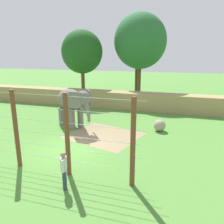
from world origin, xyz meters
TOP-DOWN VIEW (x-y plane):
  - ground_plane at (0.00, 0.00)m, footprint 120.00×120.00m
  - dirt_patch at (1.29, 2.81)m, footprint 5.60×5.17m
  - embankment_wall at (0.00, 11.08)m, footprint 36.00×1.80m
  - elephant at (-1.64, 3.94)m, footprint 3.68×2.79m
  - enrichment_ball at (4.92, 4.88)m, footprint 0.87×0.87m
  - cable_fence at (0.02, -2.59)m, footprint 9.98×0.22m
  - zookeeper at (1.84, -3.69)m, footprint 0.36×0.56m
  - tree_far_left at (0.67, 17.17)m, footprint 4.21×4.21m
  - tree_left_of_centre at (1.11, 16.49)m, footprint 6.23×6.23m
  - tree_right_of_centre at (-5.46, 14.21)m, footprint 4.89×4.89m

SIDE VIEW (x-z plane):
  - ground_plane at x=0.00m, z-range 0.00..0.00m
  - dirt_patch at x=1.29m, z-range 0.00..0.01m
  - enrichment_ball at x=4.92m, z-range 0.00..0.87m
  - embankment_wall at x=0.00m, z-range 0.00..1.72m
  - zookeeper at x=1.84m, z-range 0.09..1.76m
  - cable_fence at x=0.02m, z-range 0.01..3.93m
  - elephant at x=-1.64m, z-range 0.49..3.48m
  - tree_right_of_centre at x=-5.46m, z-range 1.57..9.91m
  - tree_far_left at x=0.67m, z-range 1.90..10.20m
  - tree_left_of_centre at x=1.11m, z-range 1.85..12.12m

